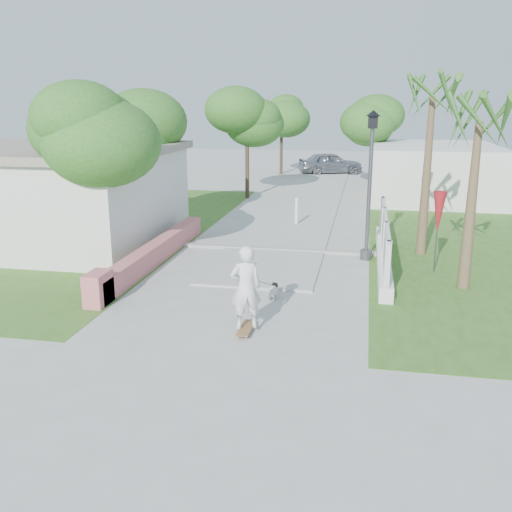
% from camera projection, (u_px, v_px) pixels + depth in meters
% --- Properties ---
extents(ground, '(90.00, 90.00, 0.00)m').
position_uv_depth(ground, '(232.00, 317.00, 12.76)').
color(ground, '#B7B7B2').
rests_on(ground, ground).
extents(path_strip, '(3.20, 36.00, 0.06)m').
position_uv_depth(path_strip, '(315.00, 188.00, 31.70)').
color(path_strip, '#B7B7B2').
rests_on(path_strip, ground).
extents(curb, '(6.50, 0.25, 0.10)m').
position_uv_depth(curb, '(275.00, 249.00, 18.43)').
color(curb, '#999993').
rests_on(curb, ground).
extents(grass_left, '(8.00, 20.00, 0.01)m').
position_uv_depth(grass_left, '(101.00, 229.00, 21.62)').
color(grass_left, '#35641F').
rests_on(grass_left, ground).
extents(grass_right, '(8.00, 20.00, 0.01)m').
position_uv_depth(grass_right, '(491.00, 246.00, 19.05)').
color(grass_right, '#35641F').
rests_on(grass_right, ground).
extents(pink_wall, '(0.45, 8.20, 0.80)m').
position_uv_depth(pink_wall, '(150.00, 256.00, 16.65)').
color(pink_wall, '#BC6560').
rests_on(pink_wall, ground).
extents(house_left, '(8.40, 7.40, 3.23)m').
position_uv_depth(house_left, '(44.00, 193.00, 19.48)').
color(house_left, silver).
rests_on(house_left, ground).
extents(lattice_fence, '(0.35, 7.00, 1.50)m').
position_uv_depth(lattice_fence, '(384.00, 247.00, 16.73)').
color(lattice_fence, white).
rests_on(lattice_fence, ground).
extents(building_right, '(6.00, 8.00, 2.60)m').
position_uv_depth(building_right, '(432.00, 171.00, 28.37)').
color(building_right, silver).
rests_on(building_right, ground).
extents(street_lamp, '(0.44, 0.44, 4.44)m').
position_uv_depth(street_lamp, '(370.00, 180.00, 16.80)').
color(street_lamp, '#59595E').
rests_on(street_lamp, ground).
extents(bollard, '(0.14, 0.14, 1.09)m').
position_uv_depth(bollard, '(296.00, 211.00, 22.04)').
color(bollard, white).
rests_on(bollard, ground).
extents(patio_umbrella, '(0.36, 0.36, 2.30)m').
position_uv_depth(patio_umbrella, '(439.00, 214.00, 15.70)').
color(patio_umbrella, '#59595E').
rests_on(patio_umbrella, ground).
extents(tree_left_near, '(3.60, 3.60, 5.28)m').
position_uv_depth(tree_left_near, '(95.00, 134.00, 15.40)').
color(tree_left_near, '#4C3826').
rests_on(tree_left_near, ground).
extents(tree_left_mid, '(3.20, 3.20, 4.85)m').
position_uv_depth(tree_left_mid, '(139.00, 135.00, 20.88)').
color(tree_left_mid, '#4C3826').
rests_on(tree_left_mid, ground).
extents(tree_path_left, '(3.40, 3.40, 5.23)m').
position_uv_depth(tree_path_left, '(247.00, 120.00, 27.44)').
color(tree_path_left, '#4C3826').
rests_on(tree_path_left, ground).
extents(tree_path_right, '(3.00, 3.00, 4.79)m').
position_uv_depth(tree_path_right, '(377.00, 124.00, 30.18)').
color(tree_path_right, '#4C3826').
rests_on(tree_path_right, ground).
extents(tree_path_far, '(3.20, 3.20, 5.17)m').
position_uv_depth(tree_path_far, '(282.00, 115.00, 36.88)').
color(tree_path_far, '#4C3826').
rests_on(tree_path_far, ground).
extents(palm_far, '(1.80, 1.80, 5.30)m').
position_uv_depth(palm_far, '(432.00, 108.00, 16.89)').
color(palm_far, brown).
rests_on(palm_far, ground).
extents(palm_near, '(1.80, 1.80, 4.70)m').
position_uv_depth(palm_near, '(478.00, 132.00, 13.76)').
color(palm_near, brown).
rests_on(palm_near, ground).
extents(skateboarder, '(0.75, 2.86, 1.87)m').
position_uv_depth(skateboarder, '(253.00, 283.00, 12.51)').
color(skateboarder, olive).
rests_on(skateboarder, ground).
extents(dog, '(0.29, 0.55, 0.38)m').
position_uv_depth(dog, '(273.00, 290.00, 13.95)').
color(dog, silver).
rests_on(dog, ground).
extents(parked_car, '(4.51, 3.15, 1.43)m').
position_uv_depth(parked_car, '(330.00, 163.00, 37.77)').
color(parked_car, '#A3A6AB').
rests_on(parked_car, ground).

